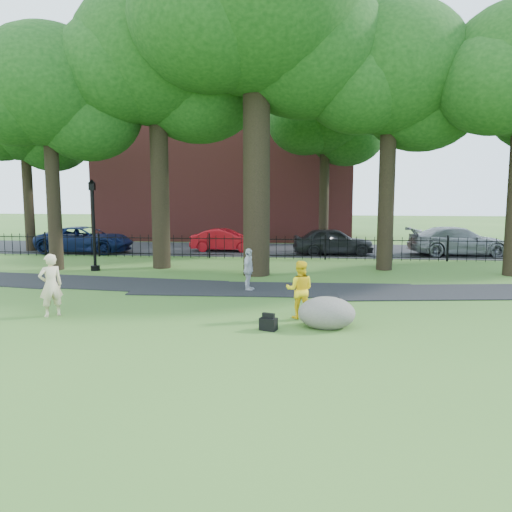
# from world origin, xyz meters

# --- Properties ---
(ground) EXTENTS (120.00, 120.00, 0.00)m
(ground) POSITION_xyz_m (0.00, 0.00, 0.00)
(ground) COLOR #355F21
(ground) RESTS_ON ground
(footpath) EXTENTS (36.07, 3.85, 0.03)m
(footpath) POSITION_xyz_m (1.00, 3.90, 0.00)
(footpath) COLOR black
(footpath) RESTS_ON ground
(street) EXTENTS (80.00, 7.00, 0.02)m
(street) POSITION_xyz_m (0.00, 16.00, 0.00)
(street) COLOR black
(street) RESTS_ON ground
(iron_fence) EXTENTS (44.00, 0.04, 1.20)m
(iron_fence) POSITION_xyz_m (0.00, 12.00, 0.60)
(iron_fence) COLOR black
(iron_fence) RESTS_ON ground
(brick_building) EXTENTS (18.00, 8.00, 12.00)m
(brick_building) POSITION_xyz_m (-4.00, 24.00, 6.00)
(brick_building) COLOR maroon
(brick_building) RESTS_ON ground
(big_tree) EXTENTS (10.08, 8.61, 14.37)m
(big_tree) POSITION_xyz_m (0.13, 7.09, 10.14)
(big_tree) COLOR black
(big_tree) RESTS_ON ground
(tree_row) EXTENTS (26.82, 7.96, 12.42)m
(tree_row) POSITION_xyz_m (0.52, 8.40, 8.15)
(tree_row) COLOR black
(tree_row) RESTS_ON ground
(woman) EXTENTS (0.75, 0.75, 1.75)m
(woman) POSITION_xyz_m (-4.96, -0.49, 0.88)
(woman) COLOR beige
(woman) RESTS_ON ground
(man) EXTENTS (0.79, 0.63, 1.59)m
(man) POSITION_xyz_m (1.93, 0.02, 0.80)
(man) COLOR yellow
(man) RESTS_ON ground
(pedestrian) EXTENTS (0.50, 0.92, 1.49)m
(pedestrian) POSITION_xyz_m (0.07, 3.64, 0.75)
(pedestrian) COLOR silver
(pedestrian) RESTS_ON ground
(boulder) EXTENTS (1.75, 1.54, 0.85)m
(boulder) POSITION_xyz_m (2.63, -0.84, 0.43)
(boulder) COLOR #665E55
(boulder) RESTS_ON ground
(lamppost) EXTENTS (0.39, 0.39, 3.98)m
(lamppost) POSITION_xyz_m (-7.18, 7.40, 1.95)
(lamppost) COLOR black
(lamppost) RESTS_ON ground
(backpack) EXTENTS (0.48, 0.38, 0.31)m
(backpack) POSITION_xyz_m (1.18, -1.28, 0.16)
(backpack) COLOR black
(backpack) RESTS_ON ground
(red_bag) EXTENTS (0.41, 0.31, 0.25)m
(red_bag) POSITION_xyz_m (2.79, 1.13, 0.13)
(red_bag) COLOR maroon
(red_bag) RESTS_ON ground
(red_sedan) EXTENTS (3.97, 1.46, 1.30)m
(red_sedan) POSITION_xyz_m (-2.66, 14.97, 0.65)
(red_sedan) COLOR #B10D15
(red_sedan) RESTS_ON ground
(navy_van) EXTENTS (5.32, 2.45, 1.48)m
(navy_van) POSITION_xyz_m (-10.45, 13.56, 0.74)
(navy_van) COLOR #0C1840
(navy_van) RESTS_ON ground
(grey_car) EXTENTS (4.54, 2.28, 1.48)m
(grey_car) POSITION_xyz_m (3.49, 14.10, 0.74)
(grey_car) COLOR black
(grey_car) RESTS_ON ground
(silver_car) EXTENTS (5.52, 2.71, 1.54)m
(silver_car) POSITION_xyz_m (10.23, 14.55, 0.77)
(silver_car) COLOR gray
(silver_car) RESTS_ON ground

